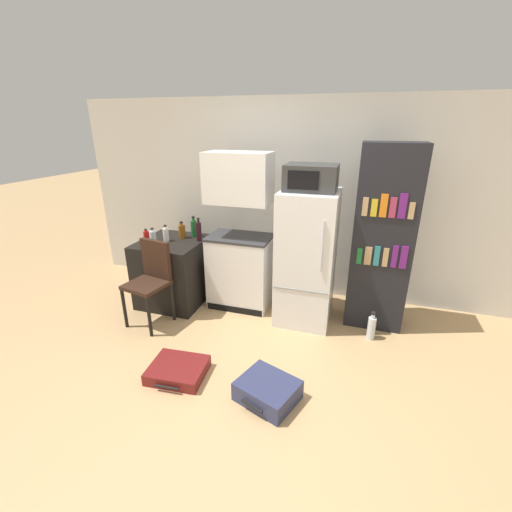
{
  "coord_description": "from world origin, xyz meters",
  "views": [
    {
      "loc": [
        0.67,
        -2.2,
        2.11
      ],
      "look_at": [
        -0.27,
        0.85,
        0.87
      ],
      "focal_mm": 24.0,
      "sensor_mm": 36.0,
      "label": 1
    }
  ],
  "objects": [
    {
      "name": "bottle_clear_short",
      "position": [
        -1.61,
        1.09,
        0.87
      ],
      "size": [
        0.08,
        0.08,
        0.18
      ],
      "color": "silver",
      "rests_on": "side_table"
    },
    {
      "name": "bottle_amber_beer",
      "position": [
        -1.37,
        1.35,
        0.88
      ],
      "size": [
        0.08,
        0.08,
        0.21
      ],
      "color": "brown",
      "rests_on": "side_table"
    },
    {
      "name": "ground_plane",
      "position": [
        0.0,
        0.0,
        0.0
      ],
      "size": [
        24.0,
        24.0,
        0.0
      ],
      "primitive_type": "plane",
      "color": "tan"
    },
    {
      "name": "bottle_ketchup_red",
      "position": [
        -1.74,
        1.14,
        0.86
      ],
      "size": [
        0.07,
        0.07,
        0.14
      ],
      "color": "#AD1914",
      "rests_on": "side_table"
    },
    {
      "name": "suitcase_large_flat",
      "position": [
        -0.72,
        -0.04,
        0.05
      ],
      "size": [
        0.51,
        0.46,
        0.11
      ],
      "rotation": [
        0.0,
        0.0,
        0.08
      ],
      "color": "maroon",
      "rests_on": "ground_plane"
    },
    {
      "name": "side_table",
      "position": [
        -1.45,
        1.21,
        0.4
      ],
      "size": [
        0.74,
        0.78,
        0.8
      ],
      "color": "black",
      "rests_on": "ground_plane"
    },
    {
      "name": "bottle_wine_dark",
      "position": [
        -1.12,
        1.32,
        0.91
      ],
      "size": [
        0.06,
        0.06,
        0.28
      ],
      "color": "black",
      "rests_on": "side_table"
    },
    {
      "name": "bottle_milk_white",
      "position": [
        -1.49,
        1.18,
        0.88
      ],
      "size": [
        0.07,
        0.07,
        0.2
      ],
      "color": "white",
      "rests_on": "side_table"
    },
    {
      "name": "chair",
      "position": [
        -1.43,
        0.72,
        0.56
      ],
      "size": [
        0.47,
        0.47,
        0.93
      ],
      "rotation": [
        0.0,
        0.0,
        -0.19
      ],
      "color": "black",
      "rests_on": "ground_plane"
    },
    {
      "name": "microwave",
      "position": [
        0.18,
        1.27,
        1.6
      ],
      "size": [
        0.52,
        0.4,
        0.26
      ],
      "color": "#333333",
      "rests_on": "refrigerator"
    },
    {
      "name": "water_bottle_front",
      "position": [
        0.92,
        1.05,
        0.13
      ],
      "size": [
        0.08,
        0.08,
        0.32
      ],
      "color": "silver",
      "rests_on": "ground_plane"
    },
    {
      "name": "kitchen_hutch",
      "position": [
        -0.63,
        1.36,
        0.83
      ],
      "size": [
        0.73,
        0.49,
        1.83
      ],
      "color": "white",
      "rests_on": "ground_plane"
    },
    {
      "name": "bookshelf",
      "position": [
        0.93,
        1.41,
        0.97
      ],
      "size": [
        0.6,
        0.38,
        1.95
      ],
      "color": "black",
      "rests_on": "ground_plane"
    },
    {
      "name": "bottle_green_tall",
      "position": [
        -1.26,
        1.45,
        0.9
      ],
      "size": [
        0.07,
        0.07,
        0.26
      ],
      "color": "#1E6028",
      "rests_on": "side_table"
    },
    {
      "name": "refrigerator",
      "position": [
        0.18,
        1.28,
        0.74
      ],
      "size": [
        0.6,
        0.67,
        1.47
      ],
      "color": "white",
      "rests_on": "ground_plane"
    },
    {
      "name": "suitcase_small_flat",
      "position": [
        0.12,
        -0.08,
        0.08
      ],
      "size": [
        0.56,
        0.51,
        0.17
      ],
      "rotation": [
        0.0,
        0.0,
        -0.35
      ],
      "color": "navy",
      "rests_on": "ground_plane"
    },
    {
      "name": "wall_back",
      "position": [
        0.2,
        2.0,
        1.21
      ],
      "size": [
        6.4,
        0.1,
        2.41
      ],
      "color": "beige",
      "rests_on": "ground_plane"
    }
  ]
}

